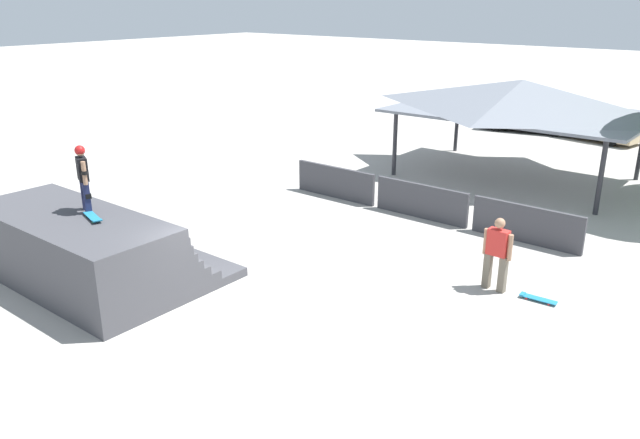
{
  "coord_description": "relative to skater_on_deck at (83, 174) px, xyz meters",
  "views": [
    {
      "loc": [
        8.95,
        -8.3,
        6.34
      ],
      "look_at": [
        -0.53,
        3.52,
        0.94
      ],
      "focal_mm": 35.0,
      "sensor_mm": 36.0,
      "label": 1
    }
  ],
  "objects": [
    {
      "name": "skateboard_on_deck",
      "position": [
        0.6,
        -0.24,
        -0.83
      ],
      "size": [
        0.84,
        0.42,
        0.09
      ],
      "rotation": [
        0.0,
        0.0,
        -0.29
      ],
      "color": "green",
      "rests_on": "quarter_pipe_ramp"
    },
    {
      "name": "ground_plane",
      "position": [
        3.72,
        1.06,
        -2.59
      ],
      "size": [
        160.0,
        160.0,
        0.0
      ],
      "primitive_type": "plane",
      "color": "#ADA8A0"
    },
    {
      "name": "parked_car_black",
      "position": [
        1.34,
        23.48,
        -1.99
      ],
      "size": [
        4.73,
        2.54,
        1.27
      ],
      "rotation": [
        0.0,
        0.0,
        0.2
      ],
      "color": "black",
      "rests_on": "ground"
    },
    {
      "name": "pavilion_shelter",
      "position": [
        4.23,
        14.84,
        0.39
      ],
      "size": [
        8.66,
        5.88,
        3.59
      ],
      "color": "#2D2D33",
      "rests_on": "ground"
    },
    {
      "name": "skater_on_deck",
      "position": [
        0.0,
        0.0,
        0.0
      ],
      "size": [
        0.66,
        0.39,
        1.55
      ],
      "rotation": [
        0.0,
        0.0,
        -0.4
      ],
      "color": "#1E2347",
      "rests_on": "quarter_pipe_ramp"
    },
    {
      "name": "skateboard_on_ground",
      "position": [
        8.66,
        5.45,
        -2.53
      ],
      "size": [
        0.82,
        0.24,
        0.09
      ],
      "rotation": [
        0.0,
        0.0,
        3.19
      ],
      "color": "red",
      "rests_on": "ground"
    },
    {
      "name": "bystander_walking",
      "position": [
        7.66,
        5.39,
        -1.62
      ],
      "size": [
        0.7,
        0.25,
        1.74
      ],
      "rotation": [
        0.0,
        0.0,
        3.09
      ],
      "color": "#6B6051",
      "rests_on": "ground"
    },
    {
      "name": "parked_car_tan",
      "position": [
        4.44,
        23.52,
        -1.99
      ],
      "size": [
        4.68,
        2.5,
        1.27
      ],
      "rotation": [
        0.0,
        0.0,
        -0.21
      ],
      "color": "tan",
      "rests_on": "ground"
    },
    {
      "name": "quarter_pipe_ramp",
      "position": [
        -0.05,
        -0.15,
        -1.82
      ],
      "size": [
        5.51,
        3.95,
        1.7
      ],
      "color": "#424247",
      "rests_on": "ground"
    },
    {
      "name": "barrier_fence",
      "position": [
        3.83,
        8.69,
        -2.07
      ],
      "size": [
        9.62,
        0.12,
        1.05
      ],
      "color": "#3D3D42",
      "rests_on": "ground"
    }
  ]
}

